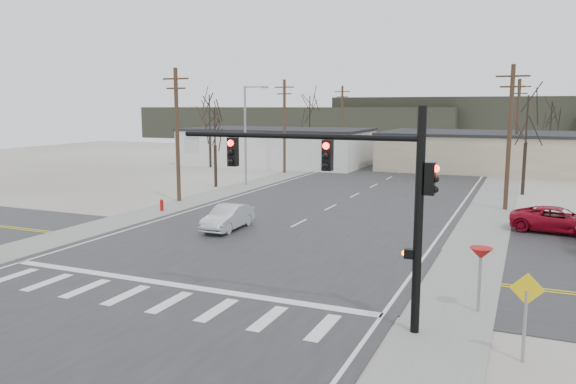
{
  "coord_description": "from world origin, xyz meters",
  "views": [
    {
      "loc": [
        12.83,
        -23.43,
        7.18
      ],
      "look_at": [
        0.97,
        4.07,
        2.6
      ],
      "focal_mm": 35.0,
      "sensor_mm": 36.0,
      "label": 1
    }
  ],
  "objects_px": {
    "car_far_b": "(416,156)",
    "car_parked_red": "(559,220)",
    "traffic_signal_mast": "(359,185)",
    "car_far_a": "(478,158)",
    "sedan_crossing": "(228,217)",
    "fire_hydrant": "(162,205)"
  },
  "relations": [
    {
      "from": "car_far_b",
      "to": "car_far_a",
      "type": "bearing_deg",
      "value": -11.14
    },
    {
      "from": "traffic_signal_mast",
      "to": "car_parked_red",
      "type": "relative_size",
      "value": 1.73
    },
    {
      "from": "sedan_crossing",
      "to": "car_far_a",
      "type": "distance_m",
      "value": 45.93
    },
    {
      "from": "sedan_crossing",
      "to": "car_parked_red",
      "type": "bearing_deg",
      "value": 19.11
    },
    {
      "from": "fire_hydrant",
      "to": "car_parked_red",
      "type": "relative_size",
      "value": 0.17
    },
    {
      "from": "fire_hydrant",
      "to": "car_far_b",
      "type": "xyz_separation_m",
      "value": [
        9.42,
        42.35,
        0.34
      ]
    },
    {
      "from": "car_far_b",
      "to": "car_parked_red",
      "type": "xyz_separation_m",
      "value": [
        15.37,
        -38.81,
        -0.04
      ]
    },
    {
      "from": "traffic_signal_mast",
      "to": "sedan_crossing",
      "type": "bearing_deg",
      "value": 135.26
    },
    {
      "from": "traffic_signal_mast",
      "to": "car_far_a",
      "type": "distance_m",
      "value": 55.89
    },
    {
      "from": "sedan_crossing",
      "to": "car_far_a",
      "type": "relative_size",
      "value": 0.83
    },
    {
      "from": "traffic_signal_mast",
      "to": "sedan_crossing",
      "type": "distance_m",
      "value": 16.05
    },
    {
      "from": "car_parked_red",
      "to": "car_far_b",
      "type": "bearing_deg",
      "value": 28.94
    },
    {
      "from": "car_far_a",
      "to": "car_far_b",
      "type": "xyz_separation_m",
      "value": [
        -7.77,
        0.8,
        -0.01
      ]
    },
    {
      "from": "sedan_crossing",
      "to": "car_parked_red",
      "type": "height_order",
      "value": "car_parked_red"
    },
    {
      "from": "sedan_crossing",
      "to": "car_parked_red",
      "type": "distance_m",
      "value": 19.0
    },
    {
      "from": "fire_hydrant",
      "to": "car_parked_red",
      "type": "xyz_separation_m",
      "value": [
        24.79,
        3.53,
        0.3
      ]
    },
    {
      "from": "traffic_signal_mast",
      "to": "car_parked_red",
      "type": "bearing_deg",
      "value": 69.31
    },
    {
      "from": "car_far_a",
      "to": "car_far_b",
      "type": "distance_m",
      "value": 7.81
    },
    {
      "from": "car_parked_red",
      "to": "car_far_a",
      "type": "bearing_deg",
      "value": 18.64
    },
    {
      "from": "sedan_crossing",
      "to": "fire_hydrant",
      "type": "bearing_deg",
      "value": 153.41
    },
    {
      "from": "traffic_signal_mast",
      "to": "car_far_a",
      "type": "bearing_deg",
      "value": 90.92
    },
    {
      "from": "traffic_signal_mast",
      "to": "car_far_a",
      "type": "relative_size",
      "value": 1.72
    }
  ]
}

